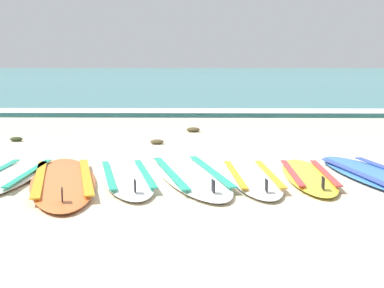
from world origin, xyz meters
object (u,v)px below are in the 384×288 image
Objects in this scene: surfboard_0 at (12,176)px; surfboard_2 at (127,177)px; surfboard_3 at (190,175)px; surfboard_6 at (376,176)px; surfboard_4 at (252,177)px; surfboard_1 at (63,180)px; surfboard_5 at (308,176)px.

surfboard_2 is at bearing -2.23° from surfboard_0.
surfboard_6 is (1.95, -0.01, 0.00)m from surfboard_3.
surfboard_4 is 0.83× the size of surfboard_6.
surfboard_1 is 1.04× the size of surfboard_3.
surfboard_4 is (1.29, 0.03, 0.00)m from surfboard_2.
surfboard_0 is 0.63m from surfboard_1.
surfboard_0 is 1.87m from surfboard_3.
surfboard_4 is at bearing 1.26° from surfboard_2.
surfboard_3 is (1.28, 0.30, 0.00)m from surfboard_1.
surfboard_5 is at bearing 7.80° from surfboard_4.
surfboard_4 and surfboard_5 have the same top height.
surfboard_5 is (1.23, -0.03, 0.00)m from surfboard_3.
surfboard_2 is at bearing -176.67° from surfboard_5.
surfboard_0 is 3.82m from surfboard_6.
surfboard_0 is 1.08× the size of surfboard_5.
surfboard_1 is 1.23× the size of surfboard_2.
surfboard_6 is at bearing 1.27° from surfboard_0.
surfboard_6 is at bearing -0.35° from surfboard_3.
surfboard_2 is (1.22, -0.05, -0.00)m from surfboard_0.
surfboard_4 is at bearing -175.46° from surfboard_6.
surfboard_5 is at bearing -1.59° from surfboard_3.
surfboard_1 is 2.53m from surfboard_5.
surfboard_1 is at bearing -173.88° from surfboard_5.
surfboard_1 is 1.31m from surfboard_3.
surfboard_3 is 1.25× the size of surfboard_4.
surfboard_2 is 1.89m from surfboard_5.
surfboard_1 is 1.93m from surfboard_4.
surfboard_2 is 0.87× the size of surfboard_6.
surfboard_1 is 1.07× the size of surfboard_6.
surfboard_1 is at bearing -165.68° from surfboard_2.
surfboard_1 is at bearing -19.28° from surfboard_0.
surfboard_1 is at bearing -166.63° from surfboard_3.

